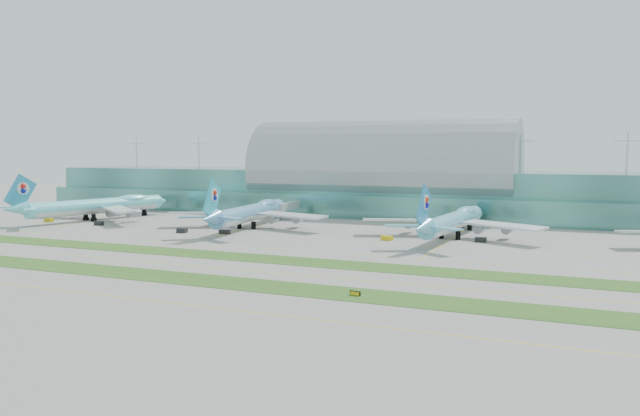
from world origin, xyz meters
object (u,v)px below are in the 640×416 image
at_px(airliner_b, 251,212).
at_px(airliner_c, 453,220).
at_px(terminal, 383,183).
at_px(airliner_a, 99,205).
at_px(taxiway_sign_east, 355,293).

height_order(airliner_b, airliner_c, airliner_b).
height_order(terminal, airliner_a, terminal).
height_order(airliner_b, taxiway_sign_east, airliner_b).
bearing_deg(airliner_b, terminal, 59.66).
relative_size(airliner_a, taxiway_sign_east, 30.53).
bearing_deg(airliner_b, taxiway_sign_east, -56.73).
relative_size(airliner_b, airliner_c, 1.03).
distance_m(terminal, airliner_c, 80.06).
distance_m(terminal, airliner_b, 75.41).
relative_size(airliner_c, taxiway_sign_east, 29.53).
bearing_deg(taxiway_sign_east, airliner_c, 98.29).
relative_size(terminal, airliner_a, 4.68).
height_order(airliner_a, airliner_b, airliner_a).
height_order(terminal, airliner_b, terminal).
distance_m(airliner_b, taxiway_sign_east, 115.82).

